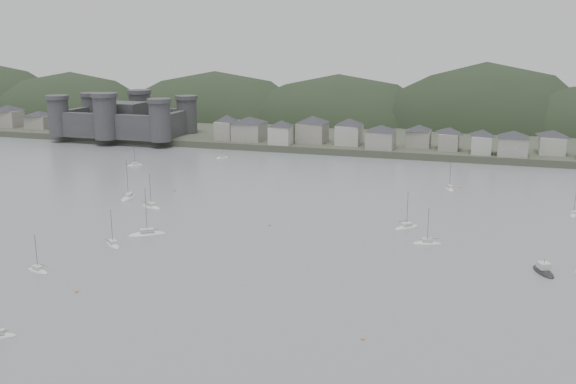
% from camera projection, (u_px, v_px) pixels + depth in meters
% --- Properties ---
extents(ground, '(900.00, 900.00, 0.00)m').
position_uv_depth(ground, '(169.00, 309.00, 124.96)').
color(ground, slate).
rests_on(ground, ground).
extents(far_shore_land, '(900.00, 250.00, 3.00)m').
position_uv_depth(far_shore_land, '(397.00, 119.00, 397.74)').
color(far_shore_land, '#383D2D').
rests_on(far_shore_land, ground).
extents(forested_ridge, '(851.55, 103.94, 102.57)m').
position_uv_depth(forested_ridge, '(398.00, 147.00, 375.59)').
color(forested_ridge, black).
rests_on(forested_ridge, ground).
extents(castle, '(66.00, 43.00, 20.00)m').
position_uv_depth(castle, '(124.00, 119.00, 324.49)').
color(castle, '#38383A').
rests_on(castle, far_shore_land).
extents(waterfront_town, '(451.48, 28.46, 12.92)m').
position_uv_depth(waterfront_town, '(478.00, 138.00, 277.66)').
color(waterfront_town, gray).
rests_on(waterfront_town, far_shore_land).
extents(sailboat_lead, '(4.55, 7.91, 10.31)m').
position_uv_depth(sailboat_lead, '(449.00, 189.00, 222.38)').
color(sailboat_lead, silver).
rests_on(sailboat_lead, ground).
extents(moored_fleet, '(215.42, 176.99, 13.67)m').
position_uv_depth(moored_fleet, '(245.00, 233.00, 172.37)').
color(moored_fleet, silver).
rests_on(moored_fleet, ground).
extents(motor_launch_near, '(5.95, 8.89, 3.99)m').
position_uv_depth(motor_launch_near, '(543.00, 271.00, 144.13)').
color(motor_launch_near, black).
rests_on(motor_launch_near, ground).
extents(mooring_buoys, '(166.42, 134.82, 0.70)m').
position_uv_depth(mooring_buoys, '(246.00, 224.00, 180.47)').
color(mooring_buoys, '#C68342').
rests_on(mooring_buoys, ground).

